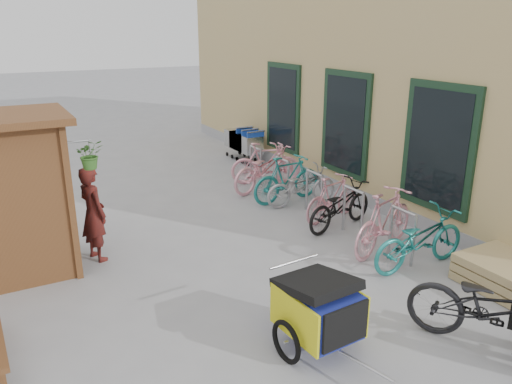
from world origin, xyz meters
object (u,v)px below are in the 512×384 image
pallet_stack (508,275)px  bike_0 (420,239)px  bike_4 (301,186)px  bike_3 (332,198)px  child_trailer (318,307)px  bike_5 (287,179)px  bike_2 (340,205)px  bike_7 (266,163)px  shopping_carts (243,141)px  person_kiosk (93,214)px  bike_6 (265,169)px  cargo_bike (500,311)px  bike_1 (384,221)px

pallet_stack → bike_0: bearing=120.0°
bike_4 → bike_3: bearing=-171.3°
child_trailer → bike_4: 4.88m
bike_3 → bike_5: bike_5 is taller
bike_2 → bike_7: size_ratio=0.99×
bike_3 → bike_4: bearing=-9.5°
shopping_carts → person_kiosk: size_ratio=0.95×
child_trailer → bike_6: bearing=62.3°
person_kiosk → bike_0: bearing=-140.9°
person_kiosk → bike_7: 4.92m
pallet_stack → bike_0: (-0.63, 1.10, 0.25)m
person_kiosk → bike_3: (4.35, -0.43, -0.33)m
child_trailer → bike_4: bearing=54.7°
person_kiosk → bike_3: size_ratio=1.05×
shopping_carts → cargo_bike: size_ratio=0.71×
bike_4 → bike_5: 0.38m
bike_5 → cargo_bike: bearing=169.9°
cargo_bike → bike_4: (0.79, 5.20, -0.10)m
bike_0 → bike_3: bike_0 is taller
pallet_stack → person_kiosk: person_kiosk is taller
cargo_bike → person_kiosk: size_ratio=1.34×
bike_0 → bike_7: bearing=-0.6°
cargo_bike → bike_1: size_ratio=1.17×
bike_3 → shopping_carts: bearing=-20.1°
bike_1 → bike_3: bearing=-22.9°
bike_1 → bike_5: size_ratio=1.06×
cargo_bike → bike_1: 2.78m
pallet_stack → bike_3: size_ratio=0.81×
child_trailer → bike_2: 3.75m
bike_0 → bike_7: size_ratio=1.07×
person_kiosk → bike_3: person_kiosk is taller
bike_1 → bike_6: 3.79m
child_trailer → cargo_bike: 2.04m
bike_2 → bike_6: (-0.09, 2.63, 0.06)m
bike_4 → bike_6: bike_6 is taller
pallet_stack → person_kiosk: 6.24m
bike_5 → bike_2: bearing=179.2°
bike_1 → bike_7: size_ratio=1.06×
person_kiosk → bike_7: bearing=-82.1°
bike_4 → bike_5: (-0.14, 0.34, 0.08)m
bike_0 → bike_4: size_ratio=1.12×
bike_7 → bike_1: bearing=-163.2°
shopping_carts → bike_7: 2.25m
person_kiosk → bike_7: (4.39, 2.21, -0.27)m
child_trailer → bike_7: size_ratio=0.98×
bike_5 → bike_7: 1.35m
bike_0 → bike_3: (0.05, 2.26, -0.02)m
child_trailer → pallet_stack: bearing=-6.8°
bike_4 → person_kiosk: bearing=102.1°
bike_4 → bike_7: bearing=1.4°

